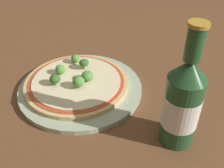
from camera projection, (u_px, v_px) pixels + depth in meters
ground_plane at (79, 86)px, 0.64m from camera, size 3.00×3.00×0.00m
plate at (81, 88)px, 0.62m from camera, size 0.29×0.29×0.01m
pizza at (78, 83)px, 0.62m from camera, size 0.24×0.24×0.01m
broccoli_floret_0 at (60, 69)px, 0.63m from camera, size 0.02×0.02×0.02m
broccoli_floret_1 at (87, 76)px, 0.61m from camera, size 0.03×0.03×0.02m
broccoli_floret_2 at (76, 59)px, 0.67m from camera, size 0.02×0.02×0.02m
broccoli_floret_3 at (79, 82)px, 0.58m from camera, size 0.03×0.03×0.03m
broccoli_floret_4 at (84, 63)px, 0.64m from camera, size 0.02×0.02×0.03m
broccoli_floret_5 at (55, 79)px, 0.59m from camera, size 0.02×0.02×0.03m
beer_bottle at (182, 103)px, 0.45m from camera, size 0.07×0.07×0.24m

